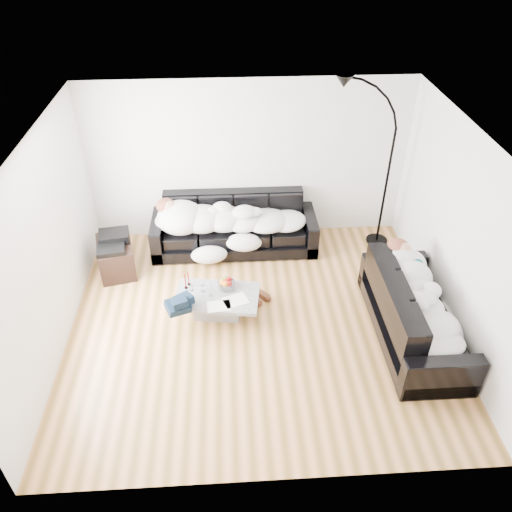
{
  "coord_description": "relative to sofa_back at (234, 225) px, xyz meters",
  "views": [
    {
      "loc": [
        -0.32,
        -4.9,
        4.76
      ],
      "look_at": [
        0.0,
        0.3,
        0.9
      ],
      "focal_mm": 35.0,
      "sensor_mm": 36.0,
      "label": 1
    }
  ],
  "objects": [
    {
      "name": "ceiling",
      "position": [
        0.26,
        -1.79,
        2.17
      ],
      "size": [
        5.0,
        5.0,
        0.0
      ],
      "primitive_type": "plane",
      "color": "white",
      "rests_on": "ground"
    },
    {
      "name": "fruit_bowl",
      "position": [
        -0.14,
        -1.41,
        -0.03
      ],
      "size": [
        0.28,
        0.28,
        0.15
      ],
      "primitive_type": "cylinder",
      "rotation": [
        0.0,
        0.0,
        0.18
      ],
      "color": "white",
      "rests_on": "coffee_table"
    },
    {
      "name": "wine_glass_b",
      "position": [
        -0.61,
        -1.58,
        -0.01
      ],
      "size": [
        0.1,
        0.1,
        0.18
      ],
      "primitive_type": "cylinder",
      "rotation": [
        0.0,
        0.0,
        0.3
      ],
      "color": "white",
      "rests_on": "coffee_table"
    },
    {
      "name": "newspaper_b",
      "position": [
        -0.25,
        -1.8,
        -0.09
      ],
      "size": [
        0.33,
        0.25,
        0.01
      ],
      "primitive_type": "cube",
      "rotation": [
        0.0,
        0.0,
        0.09
      ],
      "color": "silver",
      "rests_on": "coffee_table"
    },
    {
      "name": "newspaper_a",
      "position": [
        -0.03,
        -1.7,
        -0.09
      ],
      "size": [
        0.38,
        0.34,
        0.01
      ],
      "primitive_type": "cube",
      "rotation": [
        0.0,
        0.0,
        0.36
      ],
      "color": "silver",
      "rests_on": "coffee_table"
    },
    {
      "name": "shoes",
      "position": [
        0.26,
        -1.35,
        -0.38
      ],
      "size": [
        0.5,
        0.45,
        0.09
      ],
      "primitive_type": null,
      "rotation": [
        0.0,
        0.0,
        -0.45
      ],
      "color": "#472311",
      "rests_on": "ground"
    },
    {
      "name": "wine_glass_c",
      "position": [
        -0.36,
        -1.58,
        -0.01
      ],
      "size": [
        0.08,
        0.08,
        0.18
      ],
      "primitive_type": "cylinder",
      "rotation": [
        0.0,
        0.0,
        0.06
      ],
      "color": "white",
      "rests_on": "coffee_table"
    },
    {
      "name": "sleeper_right",
      "position": [
        2.26,
        -2.13,
        0.22
      ],
      "size": [
        0.78,
        1.84,
        0.45
      ],
      "primitive_type": null,
      "rotation": [
        0.0,
        0.0,
        1.57
      ],
      "color": "white",
      "rests_on": "sofa_right"
    },
    {
      "name": "ground",
      "position": [
        0.26,
        -1.79,
        -0.43
      ],
      "size": [
        5.0,
        5.0,
        0.0
      ],
      "primitive_type": "plane",
      "color": "brown",
      "rests_on": "ground"
    },
    {
      "name": "wine_glass_a",
      "position": [
        -0.47,
        -1.48,
        -0.01
      ],
      "size": [
        0.09,
        0.09,
        0.18
      ],
      "primitive_type": "cylinder",
      "rotation": [
        0.0,
        0.0,
        0.29
      ],
      "color": "white",
      "rests_on": "coffee_table"
    },
    {
      "name": "floor_lamp",
      "position": [
        2.37,
        0.03,
        0.78
      ],
      "size": [
        0.93,
        0.54,
        2.41
      ],
      "primitive_type": null,
      "rotation": [
        0.0,
        0.0,
        0.23
      ],
      "color": "black",
      "rests_on": "ground"
    },
    {
      "name": "teal_cushion",
      "position": [
        2.2,
        -1.46,
        0.29
      ],
      "size": [
        0.42,
        0.38,
        0.2
      ],
      "primitive_type": "ellipsoid",
      "rotation": [
        0.0,
        0.0,
        0.24
      ],
      "color": "#0E5764",
      "rests_on": "sofa_right"
    },
    {
      "name": "sofa_right",
      "position": [
        2.26,
        -2.13,
        0.01
      ],
      "size": [
        0.92,
        2.15,
        0.87
      ],
      "primitive_type": "cube",
      "rotation": [
        0.0,
        0.0,
        1.57
      ],
      "color": "black",
      "rests_on": "ground"
    },
    {
      "name": "wall_right",
      "position": [
        2.76,
        -1.79,
        0.87
      ],
      "size": [
        0.02,
        4.5,
        2.6
      ],
      "primitive_type": "cube",
      "color": "silver",
      "rests_on": "ground"
    },
    {
      "name": "stereo",
      "position": [
        -1.81,
        -0.51,
        0.14
      ],
      "size": [
        0.49,
        0.4,
        0.13
      ],
      "primitive_type": "cube",
      "rotation": [
        0.0,
        0.0,
        0.15
      ],
      "color": "black",
      "rests_on": "av_cabinet"
    },
    {
      "name": "candle_left",
      "position": [
        -0.7,
        -1.4,
        0.02
      ],
      "size": [
        0.05,
        0.05,
        0.23
      ],
      "primitive_type": "cylinder",
      "rotation": [
        0.0,
        0.0,
        0.17
      ],
      "color": "maroon",
      "rests_on": "coffee_table"
    },
    {
      "name": "wall_back",
      "position": [
        0.26,
        0.46,
        0.87
      ],
      "size": [
        5.0,
        0.02,
        2.6
      ],
      "primitive_type": "cube",
      "color": "silver",
      "rests_on": "ground"
    },
    {
      "name": "sleeper_back",
      "position": [
        0.0,
        -0.05,
        0.21
      ],
      "size": [
        2.21,
        0.76,
        0.44
      ],
      "primitive_type": null,
      "color": "white",
      "rests_on": "sofa_back"
    },
    {
      "name": "candle_right",
      "position": [
        -0.66,
        -1.33,
        0.01
      ],
      "size": [
        0.05,
        0.05,
        0.22
      ],
      "primitive_type": "cylinder",
      "rotation": [
        0.0,
        0.0,
        0.16
      ],
      "color": "maroon",
      "rests_on": "coffee_table"
    },
    {
      "name": "wall_left",
      "position": [
        -2.24,
        -1.79,
        0.87
      ],
      "size": [
        0.02,
        4.5,
        2.6
      ],
      "primitive_type": "cube",
      "color": "silver",
      "rests_on": "ground"
    },
    {
      "name": "navy_jacket",
      "position": [
        -0.76,
        -1.82,
        0.06
      ],
      "size": [
        0.41,
        0.38,
        0.16
      ],
      "primitive_type": null,
      "rotation": [
        0.0,
        0.0,
        0.48
      ],
      "color": "black",
      "rests_on": "coffee_table"
    },
    {
      "name": "sofa_back",
      "position": [
        0.0,
        0.0,
        0.0
      ],
      "size": [
        2.61,
        0.9,
        0.85
      ],
      "primitive_type": "cube",
      "color": "black",
      "rests_on": "ground"
    },
    {
      "name": "av_cabinet",
      "position": [
        -1.81,
        -0.51,
        -0.18
      ],
      "size": [
        0.65,
        0.82,
        0.5
      ],
      "primitive_type": "cube",
      "rotation": [
        0.0,
        0.0,
        0.23
      ],
      "color": "black",
      "rests_on": "ground"
    },
    {
      "name": "coffee_table",
      "position": [
        -0.28,
        -1.57,
        -0.26
      ],
      "size": [
        1.21,
        0.81,
        0.33
      ],
      "primitive_type": "cube",
      "rotation": [
        0.0,
        0.0,
        -0.14
      ],
      "color": "#939699",
      "rests_on": "ground"
    }
  ]
}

